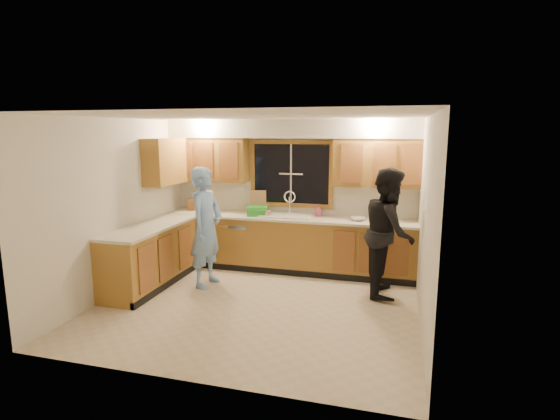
{
  "coord_description": "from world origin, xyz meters",
  "views": [
    {
      "loc": [
        1.78,
        -5.28,
        2.32
      ],
      "look_at": [
        0.15,
        0.65,
        1.2
      ],
      "focal_mm": 28.0,
      "sensor_mm": 36.0,
      "label": 1
    }
  ],
  "objects_px": {
    "stove": "(129,267)",
    "man": "(206,227)",
    "knife_block": "(191,204)",
    "bowl": "(358,219)",
    "dishwasher": "(239,243)",
    "dish_crate": "(257,211)",
    "soap_bottle": "(318,210)",
    "woman": "(389,232)",
    "sink": "(287,220)"
  },
  "relations": [
    {
      "from": "sink",
      "to": "man",
      "type": "bearing_deg",
      "value": -133.35
    },
    {
      "from": "man",
      "to": "soap_bottle",
      "type": "bearing_deg",
      "value": -44.71
    },
    {
      "from": "sink",
      "to": "woman",
      "type": "height_order",
      "value": "woman"
    },
    {
      "from": "dishwasher",
      "to": "woman",
      "type": "relative_size",
      "value": 0.45
    },
    {
      "from": "man",
      "to": "dish_crate",
      "type": "relative_size",
      "value": 5.46
    },
    {
      "from": "stove",
      "to": "bowl",
      "type": "height_order",
      "value": "bowl"
    },
    {
      "from": "woman",
      "to": "bowl",
      "type": "relative_size",
      "value": 7.94
    },
    {
      "from": "sink",
      "to": "man",
      "type": "relative_size",
      "value": 0.48
    },
    {
      "from": "bowl",
      "to": "dish_crate",
      "type": "bearing_deg",
      "value": 179.57
    },
    {
      "from": "dishwasher",
      "to": "soap_bottle",
      "type": "height_order",
      "value": "soap_bottle"
    },
    {
      "from": "stove",
      "to": "bowl",
      "type": "bearing_deg",
      "value": 30.99
    },
    {
      "from": "knife_block",
      "to": "soap_bottle",
      "type": "height_order",
      "value": "knife_block"
    },
    {
      "from": "dishwasher",
      "to": "stove",
      "type": "bearing_deg",
      "value": -117.69
    },
    {
      "from": "stove",
      "to": "dishwasher",
      "type": "bearing_deg",
      "value": 62.31
    },
    {
      "from": "man",
      "to": "bowl",
      "type": "relative_size",
      "value": 7.86
    },
    {
      "from": "knife_block",
      "to": "bowl",
      "type": "distance_m",
      "value": 2.97
    },
    {
      "from": "dishwasher",
      "to": "woman",
      "type": "height_order",
      "value": "woman"
    },
    {
      "from": "knife_block",
      "to": "soap_bottle",
      "type": "distance_m",
      "value": 2.29
    },
    {
      "from": "man",
      "to": "bowl",
      "type": "xyz_separation_m",
      "value": [
        2.15,
        1.0,
        0.05
      ]
    },
    {
      "from": "dish_crate",
      "to": "bowl",
      "type": "bearing_deg",
      "value": -0.43
    },
    {
      "from": "dish_crate",
      "to": "soap_bottle",
      "type": "relative_size",
      "value": 1.62
    },
    {
      "from": "dishwasher",
      "to": "woman",
      "type": "bearing_deg",
      "value": -15.02
    },
    {
      "from": "woman",
      "to": "soap_bottle",
      "type": "xyz_separation_m",
      "value": [
        -1.17,
        0.86,
        0.11
      ]
    },
    {
      "from": "stove",
      "to": "bowl",
      "type": "distance_m",
      "value": 3.51
    },
    {
      "from": "woman",
      "to": "knife_block",
      "type": "xyz_separation_m",
      "value": [
        -3.46,
        0.78,
        0.11
      ]
    },
    {
      "from": "stove",
      "to": "woman",
      "type": "bearing_deg",
      "value": 18.08
    },
    {
      "from": "stove",
      "to": "bowl",
      "type": "relative_size",
      "value": 3.92
    },
    {
      "from": "sink",
      "to": "dish_crate",
      "type": "relative_size",
      "value": 2.6
    },
    {
      "from": "man",
      "to": "sink",
      "type": "bearing_deg",
      "value": -37.17
    },
    {
      "from": "dishwasher",
      "to": "knife_block",
      "type": "relative_size",
      "value": 3.89
    },
    {
      "from": "stove",
      "to": "knife_block",
      "type": "xyz_separation_m",
      "value": [
        0.01,
        1.91,
        0.58
      ]
    },
    {
      "from": "stove",
      "to": "man",
      "type": "relative_size",
      "value": 0.5
    },
    {
      "from": "man",
      "to": "woman",
      "type": "bearing_deg",
      "value": -76.38
    },
    {
      "from": "dish_crate",
      "to": "stove",
      "type": "bearing_deg",
      "value": -125.66
    },
    {
      "from": "sink",
      "to": "knife_block",
      "type": "bearing_deg",
      "value": 177.21
    },
    {
      "from": "knife_block",
      "to": "woman",
      "type": "bearing_deg",
      "value": -41.54
    },
    {
      "from": "dishwasher",
      "to": "stove",
      "type": "distance_m",
      "value": 2.04
    },
    {
      "from": "stove",
      "to": "dish_crate",
      "type": "height_order",
      "value": "dish_crate"
    },
    {
      "from": "sink",
      "to": "dishwasher",
      "type": "xyz_separation_m",
      "value": [
        -0.85,
        -0.01,
        -0.45
      ]
    },
    {
      "from": "dishwasher",
      "to": "soap_bottle",
      "type": "relative_size",
      "value": 4.02
    },
    {
      "from": "sink",
      "to": "dishwasher",
      "type": "distance_m",
      "value": 0.96
    },
    {
      "from": "sink",
      "to": "man",
      "type": "distance_m",
      "value": 1.43
    },
    {
      "from": "stove",
      "to": "bowl",
      "type": "xyz_separation_m",
      "value": [
        2.97,
        1.79,
        0.5
      ]
    },
    {
      "from": "woman",
      "to": "bowl",
      "type": "distance_m",
      "value": 0.82
    },
    {
      "from": "man",
      "to": "woman",
      "type": "relative_size",
      "value": 0.99
    },
    {
      "from": "soap_bottle",
      "to": "bowl",
      "type": "distance_m",
      "value": 0.71
    },
    {
      "from": "sink",
      "to": "dishwasher",
      "type": "height_order",
      "value": "sink"
    },
    {
      "from": "man",
      "to": "dish_crate",
      "type": "xyz_separation_m",
      "value": [
        0.47,
        1.01,
        0.1
      ]
    },
    {
      "from": "man",
      "to": "dishwasher",
      "type": "bearing_deg",
      "value": -1.0
    },
    {
      "from": "dishwasher",
      "to": "bowl",
      "type": "distance_m",
      "value": 2.09
    }
  ]
}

